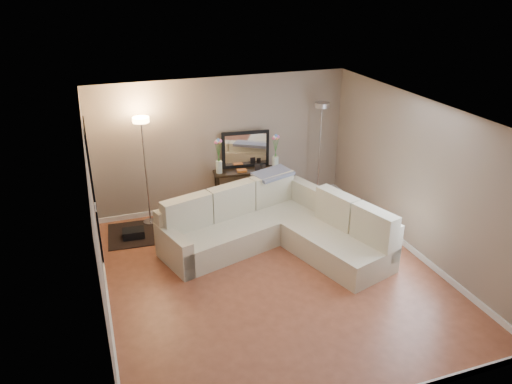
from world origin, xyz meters
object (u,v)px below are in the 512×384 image
object	(u,v)px
floor_lamp_unlit	(321,133)
console_table	(244,187)
floor_lamp_lit	(144,150)
sectional_sofa	(275,226)

from	to	relation	value
floor_lamp_unlit	console_table	bearing A→B (deg)	177.32
console_table	floor_lamp_unlit	world-z (taller)	floor_lamp_unlit
console_table	floor_lamp_unlit	xyz separation A→B (m)	(1.58, -0.07, 0.98)
floor_lamp_lit	console_table	bearing A→B (deg)	0.20
console_table	floor_lamp_lit	world-z (taller)	floor_lamp_lit
sectional_sofa	floor_lamp_unlit	size ratio (longest dim) A/B	1.73
sectional_sofa	floor_lamp_unlit	bearing A→B (deg)	44.36
sectional_sofa	console_table	xyz separation A→B (m)	(-0.04, 1.58, 0.09)
sectional_sofa	console_table	bearing A→B (deg)	91.61
floor_lamp_lit	floor_lamp_unlit	distance (m)	3.45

